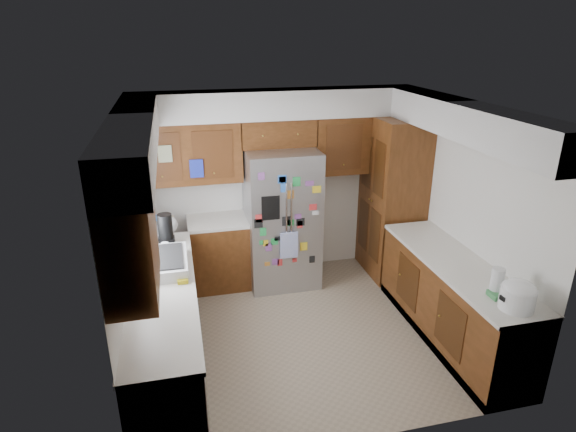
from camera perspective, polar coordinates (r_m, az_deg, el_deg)
The scene contains 12 objects.
floor at distance 5.60m, azimuth 2.10°, elevation -13.40°, with size 3.60×3.60×0.00m, color gray.
room_shell at distance 5.11m, azimuth 0.14°, elevation 5.84°, with size 3.64×3.24×2.52m.
left_counter_run at distance 5.24m, azimuth -12.70°, elevation -11.04°, with size 1.36×3.20×0.92m.
right_counter_run at distance 5.56m, azimuth 18.85°, elevation -9.81°, with size 0.63×2.25×0.92m.
pantry at distance 6.57m, azimuth 12.24°, elevation 2.09°, with size 0.60×0.90×2.15m, color #47260D.
fridge at distance 6.20m, azimuth -0.74°, elevation -0.29°, with size 0.90×0.79×1.80m.
bridge_cabinet at distance 6.11m, azimuth -1.26°, elevation 9.90°, with size 0.96×0.34×0.35m, color #47260D.
fridge_top_items at distance 6.05m, azimuth -0.83°, elevation 12.70°, with size 0.85×0.31×0.27m.
sink_assembly at distance 5.03m, azimuth -14.80°, elevation -5.36°, with size 0.52×0.74×0.37m.
left_counter_clutter at distance 5.70m, azimuth -14.45°, elevation -1.40°, with size 0.36×0.77×0.38m.
rice_cooker at distance 4.63m, azimuth 25.60°, elevation -8.38°, with size 0.31×0.30×0.26m.
paper_towel at distance 4.78m, azimuth 23.52°, elevation -7.14°, with size 0.12×0.12×0.26m, color white.
Camera 1 is at (-1.26, -4.42, 3.19)m, focal length 30.00 mm.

